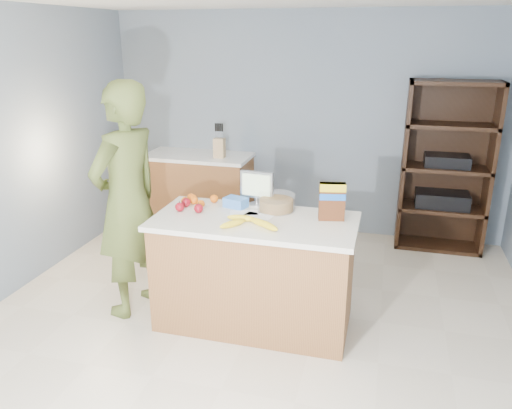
% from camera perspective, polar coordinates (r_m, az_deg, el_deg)
% --- Properties ---
extents(floor, '(4.50, 5.00, 0.02)m').
position_cam_1_polar(floor, '(3.97, -1.36, -15.44)').
color(floor, beige).
rests_on(floor, ground).
extents(walls, '(4.52, 5.02, 2.51)m').
position_cam_1_polar(walls, '(3.33, -1.58, 8.77)').
color(walls, slate).
rests_on(walls, ground).
extents(counter_peninsula, '(1.56, 0.76, 0.90)m').
position_cam_1_polar(counter_peninsula, '(4.00, -0.19, -8.17)').
color(counter_peninsula, brown).
rests_on(counter_peninsula, ground).
extents(back_cabinet, '(1.24, 0.62, 0.90)m').
position_cam_1_polar(back_cabinet, '(6.02, -6.50, 1.54)').
color(back_cabinet, brown).
rests_on(back_cabinet, ground).
extents(shelving_unit, '(0.90, 0.40, 1.80)m').
position_cam_1_polar(shelving_unit, '(5.69, 20.78, 3.71)').
color(shelving_unit, black).
rests_on(shelving_unit, ground).
extents(person, '(0.63, 0.80, 1.92)m').
position_cam_1_polar(person, '(4.14, -14.47, 0.32)').
color(person, '#495524').
rests_on(person, ground).
extents(knife_block, '(0.12, 0.10, 0.31)m').
position_cam_1_polar(knife_block, '(5.71, -4.21, 6.55)').
color(knife_block, tan).
rests_on(knife_block, back_cabinet).
extents(envelopes, '(0.37, 0.20, 0.00)m').
position_cam_1_polar(envelopes, '(3.90, -0.56, -1.12)').
color(envelopes, white).
rests_on(envelopes, counter_peninsula).
extents(bananas, '(0.45, 0.27, 0.05)m').
position_cam_1_polar(bananas, '(3.67, -0.63, -2.06)').
color(bananas, yellow).
rests_on(bananas, counter_peninsula).
extents(apples, '(0.23, 0.19, 0.07)m').
position_cam_1_polar(apples, '(4.02, -7.77, -0.16)').
color(apples, maroon).
rests_on(apples, counter_peninsula).
extents(oranges, '(0.28, 0.23, 0.07)m').
position_cam_1_polar(oranges, '(4.16, -6.84, 0.52)').
color(oranges, orange).
rests_on(oranges, counter_peninsula).
extents(blue_carton, '(0.21, 0.17, 0.08)m').
position_cam_1_polar(blue_carton, '(4.05, -2.33, 0.24)').
color(blue_carton, blue).
rests_on(blue_carton, counter_peninsula).
extents(salad_bowl, '(0.30, 0.30, 0.13)m').
position_cam_1_polar(salad_bowl, '(3.98, 2.34, 0.15)').
color(salad_bowl, '#267219').
rests_on(salad_bowl, counter_peninsula).
extents(tv, '(0.28, 0.12, 0.28)m').
position_cam_1_polar(tv, '(4.07, 0.09, 2.10)').
color(tv, silver).
rests_on(tv, counter_peninsula).
extents(cereal_box, '(0.20, 0.11, 0.29)m').
position_cam_1_polar(cereal_box, '(3.78, 8.69, 0.66)').
color(cereal_box, '#592B14').
rests_on(cereal_box, counter_peninsula).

